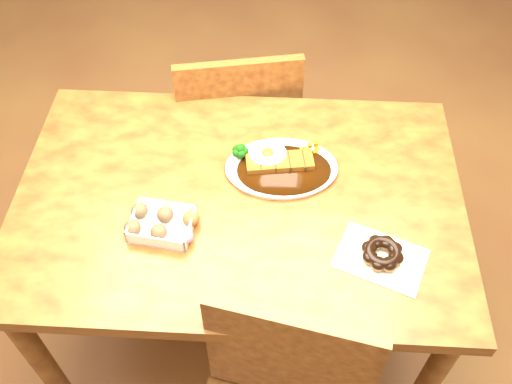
# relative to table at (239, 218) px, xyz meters

# --- Properties ---
(ground) EXTENTS (6.00, 6.00, 0.00)m
(ground) POSITION_rel_table_xyz_m (0.00, 0.00, -0.65)
(ground) COLOR brown
(ground) RESTS_ON ground
(table) EXTENTS (1.20, 0.80, 0.75)m
(table) POSITION_rel_table_xyz_m (0.00, 0.00, 0.00)
(table) COLOR #4F210F
(table) RESTS_ON ground
(chair_far) EXTENTS (0.49, 0.49, 0.87)m
(chair_far) POSITION_rel_table_xyz_m (-0.05, 0.54, -0.17)
(chair_far) COLOR #4F210F
(chair_far) RESTS_ON ground
(katsu_curry_plate) EXTENTS (0.32, 0.24, 0.06)m
(katsu_curry_plate) POSITION_rel_table_xyz_m (0.11, 0.10, 0.11)
(katsu_curry_plate) COLOR white
(katsu_curry_plate) RESTS_ON table
(donut_box) EXTENTS (0.19, 0.14, 0.04)m
(donut_box) POSITION_rel_table_xyz_m (-0.18, -0.12, 0.12)
(donut_box) COLOR white
(donut_box) RESTS_ON table
(pon_de_ring) EXTENTS (0.25, 0.22, 0.04)m
(pon_de_ring) POSITION_rel_table_xyz_m (0.36, -0.18, 0.12)
(pon_de_ring) COLOR silver
(pon_de_ring) RESTS_ON table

